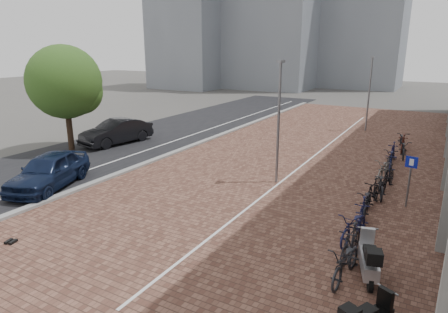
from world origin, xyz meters
TOP-DOWN VIEW (x-y plane):
  - ground at (0.00, 0.00)m, footprint 140.00×140.00m
  - plaza_brick at (2.00, 12.00)m, footprint 14.50×42.00m
  - street_asphalt at (-9.00, 12.00)m, footprint 8.00×50.00m
  - curb at (-5.10, 12.00)m, footprint 0.35×42.00m
  - lane_line at (-7.00, 12.00)m, footprint 0.12×44.00m
  - parking_line at (2.20, 12.00)m, footprint 0.10×30.00m
  - car_navy at (-6.50, 1.79)m, footprint 3.30×4.92m
  - car_dark at (-9.79, 9.27)m, footprint 2.38×4.96m
  - shoes at (-3.13, -2.25)m, footprint 0.47×0.42m
  - scooter_front at (7.08, 1.36)m, footprint 1.03×1.86m
  - parking_sign at (7.50, 7.14)m, footprint 0.43×0.12m
  - lamp_near at (2.00, 7.36)m, footprint 0.12×0.12m
  - lamp_far at (3.40, 21.35)m, footprint 0.12×0.12m
  - street_tree at (-10.97, 6.86)m, footprint 4.26×4.26m
  - bike_row at (6.38, 9.05)m, footprint 1.29×18.14m

SIDE VIEW (x-z plane):
  - ground at x=0.00m, z-range 0.00..0.00m
  - street_asphalt at x=-9.00m, z-range -0.01..0.02m
  - plaza_brick at x=2.00m, z-range -0.01..0.03m
  - lane_line at x=-7.00m, z-range 0.02..0.02m
  - parking_line at x=2.20m, z-range 0.03..0.04m
  - shoes at x=-3.13m, z-range 0.00..0.10m
  - curb at x=-5.10m, z-range 0.00..0.14m
  - bike_row at x=6.38m, z-range 0.00..1.05m
  - scooter_front at x=7.08m, z-range 0.00..1.22m
  - car_navy at x=-6.50m, z-range 0.00..1.56m
  - car_dark at x=-9.79m, z-range 0.00..1.57m
  - parking_sign at x=7.50m, z-range 0.32..2.38m
  - lamp_far at x=3.40m, z-range 0.00..5.32m
  - lamp_near at x=2.00m, z-range 0.00..5.44m
  - street_tree at x=-10.97m, z-range 0.84..7.04m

